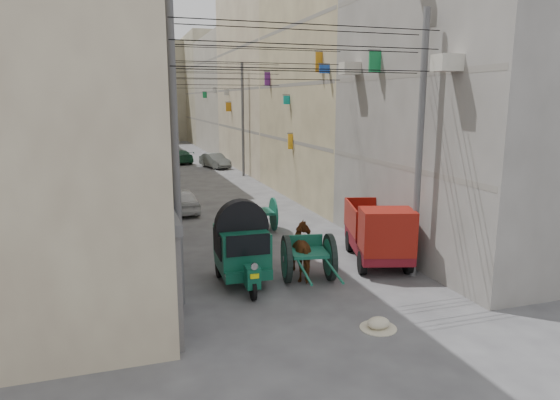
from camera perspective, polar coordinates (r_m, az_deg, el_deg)
name	(u,v)px	position (r m, az deg, el deg)	size (l,w,h in m)	color
building_row_left	(71,86)	(41.13, -22.76, 11.96)	(8.00, 62.00, 14.00)	beige
building_row_right	(276,87)	(43.03, -0.50, 12.76)	(8.00, 62.00, 14.00)	gray
end_cap_building	(152,92)	(73.06, -14.46, 11.87)	(22.00, 10.00, 13.00)	#B0A78A
shutters_left	(155,216)	(17.73, -14.14, -1.76)	(0.18, 14.40, 2.88)	#505056
signboards	(208,135)	(29.04, -8.21, 7.34)	(8.22, 40.52, 5.67)	#B8B8B8
ac_units	(397,35)	(17.04, 13.21, 17.89)	(0.70, 6.55, 3.35)	beige
utility_poles	(225,130)	(24.44, -6.30, 7.98)	(7.40, 22.20, 8.00)	#545457
overhead_cables	(236,67)	(21.90, -5.02, 14.87)	(7.40, 22.52, 1.12)	black
auto_rickshaw	(242,246)	(14.95, -4.38, -5.27)	(1.63, 2.78, 1.94)	black
tonga_cart	(308,257)	(15.18, 3.26, -6.55)	(1.72, 3.34, 1.44)	black
mini_truck	(380,236)	(16.77, 11.38, -4.10)	(2.65, 4.04, 2.10)	black
second_cart	(256,214)	(20.81, -2.77, -1.60)	(1.67, 1.50, 1.40)	#145742
feed_sack	(378,323)	(12.59, 11.18, -13.62)	(0.56, 0.45, 0.28)	beige
horse	(305,251)	(15.58, 2.92, -5.88)	(0.86, 1.89, 1.60)	brown
distant_car_white	(181,200)	(24.83, -11.28, -0.05)	(1.40, 3.49, 1.19)	silver
distant_car_grey	(215,161)	(40.89, -7.45, 4.49)	(1.24, 3.55, 1.17)	#515553
distant_car_green	(178,156)	(44.49, -11.54, 4.90)	(1.62, 3.98, 1.16)	#1B4F33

